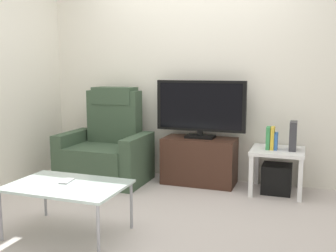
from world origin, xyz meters
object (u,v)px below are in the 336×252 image
side_table (278,156)px  book_leftmost (268,138)px  game_console (293,136)px  cell_phone (67,181)px  subwoofer_box (277,178)px  tv_stand (199,161)px  recliner_armchair (107,149)px  television (200,108)px  coffee_table (67,187)px  book_middle (273,138)px  book_rightmost (276,141)px

side_table → book_leftmost: book_leftmost is taller
side_table → game_console: (0.14, 0.01, 0.22)m
game_console → cell_phone: game_console is taller
subwoofer_box → tv_stand: bearing=176.5°
subwoofer_box → game_console: size_ratio=1.01×
recliner_armchair → television: bearing=12.7°
tv_stand → game_console: game_console is taller
subwoofer_box → coffee_table: size_ratio=0.33×
book_leftmost → book_middle: size_ratio=1.00×
television → game_console: (1.00, -0.06, -0.25)m
book_leftmost → cell_phone: (-1.42, -1.56, -0.17)m
game_console → coffee_table: (-1.62, -1.65, -0.23)m
television → book_middle: television is taller
recliner_armchair → book_middle: 1.88m
television → recliner_armchair: bearing=-167.4°
television → side_table: 0.98m
television → subwoofer_box: 1.12m
subwoofer_box → cell_phone: bearing=-133.8°
book_middle → coffee_table: (-1.41, -1.62, -0.20)m
tv_stand → side_table: tv_stand is taller
book_leftmost → book_middle: (0.04, 0.00, 0.00)m
book_leftmost → book_rightmost: book_leftmost is taller
tv_stand → book_leftmost: bearing=-5.5°
tv_stand → coffee_table: size_ratio=0.91×
book_leftmost → coffee_table: 2.13m
subwoofer_box → book_leftmost: (-0.10, -0.02, 0.43)m
subwoofer_box → recliner_armchair: bearing=-175.1°
television → game_console: 1.04m
cell_phone → recliner_armchair: bearing=97.8°
cell_phone → game_console: bearing=35.8°
television → book_middle: bearing=-6.5°
tv_stand → game_console: size_ratio=2.74×
subwoofer_box → game_console: 0.49m
game_console → coffee_table: size_ratio=0.33×
book_leftmost → coffee_table: size_ratio=0.26×
subwoofer_box → book_rightmost: size_ratio=1.69×
television → cell_phone: size_ratio=6.79×
book_middle → coffee_table: size_ratio=0.26×
book_middle → game_console: size_ratio=0.79×
coffee_table → cell_phone: size_ratio=6.00×
recliner_armchair → game_console: 2.08m
coffee_table → subwoofer_box: bearing=48.2°
book_rightmost → cell_phone: bearing=-133.8°
subwoofer_box → coffee_table: bearing=-131.8°
tv_stand → cell_phone: (-0.66, -1.64, 0.15)m
game_console → recliner_armchair: bearing=-175.2°
recliner_armchair → cell_phone: bearing=-74.1°
side_table → book_rightmost: bearing=-136.1°
coffee_table → side_table: bearing=48.2°
book_rightmost → book_middle: bearing=180.0°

